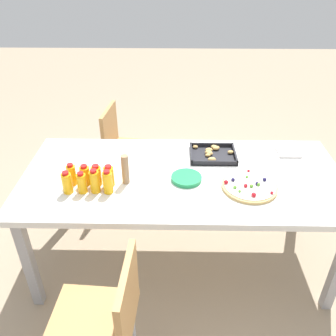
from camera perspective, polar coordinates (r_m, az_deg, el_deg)
ground_plane at (r=2.70m, az=2.07°, el=-14.36°), size 12.00×12.00×0.00m
party_table at (r=2.25m, az=2.41°, el=-2.48°), size 2.00×0.92×0.75m
chair_far_left at (r=3.06m, az=-7.05°, el=3.61°), size 0.45×0.45×0.83m
chair_near_left at (r=1.82m, az=-10.09°, el=-22.65°), size 0.42×0.42×0.83m
juice_bottle_0 at (r=2.11m, az=-15.92°, el=-2.30°), size 0.06×0.06×0.14m
juice_bottle_1 at (r=2.09m, az=-13.68°, el=-2.35°), size 0.05×0.05×0.13m
juice_bottle_2 at (r=2.07m, az=-11.69°, el=-2.11°), size 0.06×0.06×0.15m
juice_bottle_3 at (r=2.05m, az=-9.66°, el=-2.25°), size 0.06×0.06×0.15m
juice_bottle_4 at (r=2.17m, az=-15.23°, el=-1.04°), size 0.05×0.05×0.14m
juice_bottle_5 at (r=2.16m, az=-13.17°, el=-1.15°), size 0.06×0.06×0.13m
juice_bottle_6 at (r=2.14m, az=-11.42°, el=-1.17°), size 0.06×0.06×0.13m
juice_bottle_7 at (r=2.12m, az=-9.47°, el=-1.29°), size 0.06×0.06×0.14m
fruit_pizza at (r=2.15m, az=12.95°, el=-2.87°), size 0.33×0.33×0.05m
snack_tray at (r=2.42m, az=7.20°, el=2.25°), size 0.31×0.25×0.04m
plate_stack at (r=2.16m, az=2.98°, el=-1.64°), size 0.19×0.19×0.02m
napkin_stack at (r=2.57m, az=18.74°, el=2.51°), size 0.15×0.15×0.02m
cardboard_tube at (r=2.11m, az=-6.89°, el=-0.22°), size 0.04×0.04×0.19m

